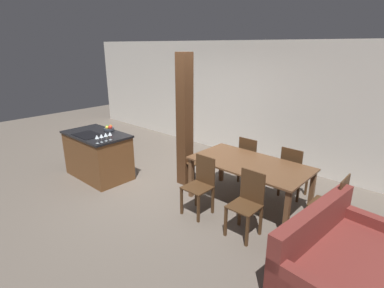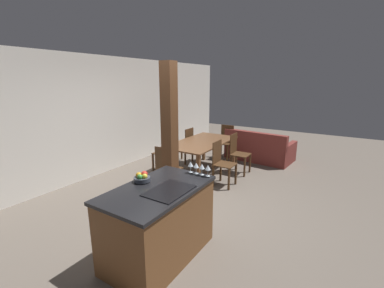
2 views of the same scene
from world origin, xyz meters
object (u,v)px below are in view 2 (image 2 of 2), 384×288
wine_glass_near (208,168)px  couch (259,150)px  kitchen_island (159,222)px  fruit_bowl (142,177)px  wine_glass_end (191,164)px  timber_post (170,131)px  wine_glass_middle (202,167)px  dining_chair_foot_end (225,141)px  dining_chair_near_right (238,153)px  dining_chair_far_right (186,144)px  dining_chair_near_left (222,162)px  wine_glass_far (196,165)px  dining_chair_far_left (166,152)px  dining_chair_head_end (167,168)px  dining_table (202,145)px

wine_glass_near → couch: bearing=8.0°
kitchen_island → fruit_bowl: 0.59m
fruit_bowl → wine_glass_end: bearing=-31.2°
timber_post → wine_glass_middle: bearing=-126.9°
kitchen_island → dining_chair_foot_end: 4.37m
dining_chair_near_right → dining_chair_far_right: bearing=90.0°
fruit_bowl → wine_glass_near: size_ratio=1.33×
timber_post → wine_glass_near: bearing=-125.0°
dining_chair_near_left → dining_chair_near_right: (0.87, 0.00, 0.00)m
fruit_bowl → wine_glass_far: size_ratio=1.33×
dining_chair_near_right → dining_chair_foot_end: bearing=39.2°
wine_glass_end → couch: 4.10m
wine_glass_near → dining_chair_far_left: wine_glass_near is taller
dining_chair_near_right → fruit_bowl: bearing=-179.1°
wine_glass_near → wine_glass_middle: bearing=90.0°
wine_glass_middle → dining_chair_foot_end: size_ratio=0.17×
dining_chair_far_right → couch: bearing=129.6°
kitchen_island → wine_glass_end: bearing=-6.3°
dining_chair_far_left → dining_chair_head_end: size_ratio=1.00×
dining_chair_near_right → dining_chair_head_end: (-1.77, 0.74, 0.00)m
dining_chair_near_right → couch: bearing=-4.6°
dining_table → dining_chair_near_left: dining_chair_near_left is taller
dining_chair_near_left → wine_glass_far: bearing=-165.1°
wine_glass_middle → dining_chair_far_right: wine_glass_middle is taller
kitchen_island → timber_post: (1.53, 0.96, 0.78)m
dining_chair_head_end → dining_chair_far_left: bearing=-50.8°
kitchen_island → dining_chair_far_right: bearing=28.5°
fruit_bowl → wine_glass_far: (0.58, -0.44, 0.07)m
kitchen_island → wine_glass_middle: bearing=-21.7°
wine_glass_middle → dining_chair_foot_end: 3.89m
dining_chair_foot_end → couch: 0.96m
wine_glass_middle → wine_glass_end: (0.00, 0.18, 0.00)m
wine_glass_near → dining_chair_far_left: size_ratio=0.17×
wine_glass_middle → dining_chair_foot_end: (3.62, 1.32, -0.55)m
dining_chair_near_left → couch: bearing=-2.7°
wine_glass_end → dining_table: 2.58m
dining_table → timber_post: size_ratio=0.77×
wine_glass_end → dining_chair_near_right: size_ratio=0.17×
kitchen_island → wine_glass_near: 0.92m
dining_chair_near_right → dining_chair_far_right: (0.00, 1.48, 0.00)m
kitchen_island → dining_chair_near_left: (2.47, 0.33, 0.03)m
dining_chair_far_right → wine_glass_far: bearing=35.9°
dining_chair_near_right → dining_chair_far_right: same height
dining_chair_far_left → dining_chair_far_right: 0.87m
dining_table → fruit_bowl: bearing=-164.6°
dining_chair_far_left → couch: size_ratio=0.52×
wine_glass_middle → dining_chair_far_right: (2.71, 2.06, -0.55)m
dining_chair_near_right → timber_post: (-1.80, 0.63, 0.75)m
wine_glass_far → dining_chair_far_right: wine_glass_far is taller
dining_chair_far_left → dining_table: bearing=120.4°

